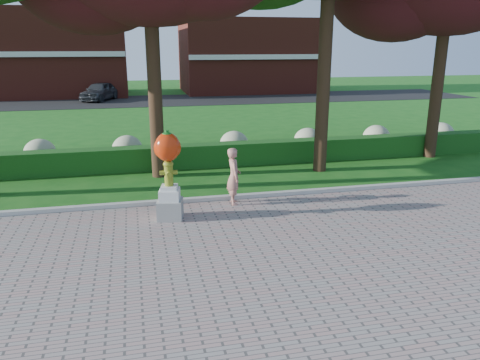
{
  "coord_description": "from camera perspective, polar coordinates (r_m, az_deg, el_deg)",
  "views": [
    {
      "loc": [
        -2.73,
        -9.23,
        4.23
      ],
      "look_at": [
        -0.38,
        1.0,
        1.17
      ],
      "focal_mm": 35.0,
      "sensor_mm": 36.0,
      "label": 1
    }
  ],
  "objects": [
    {
      "name": "street",
      "position": [
        37.57,
        -8.82,
        9.59
      ],
      "size": [
        50.0,
        8.0,
        0.02
      ],
      "primitive_type": "cube",
      "color": "black",
      "rests_on": "ground"
    },
    {
      "name": "building_left",
      "position": [
        43.84,
        -23.22,
        14.01
      ],
      "size": [
        14.0,
        8.0,
        7.0
      ],
      "primitive_type": "cube",
      "color": "maroon",
      "rests_on": "ground"
    },
    {
      "name": "woman",
      "position": [
        12.57,
        -0.77,
        0.48
      ],
      "size": [
        0.39,
        0.58,
        1.55
      ],
      "primitive_type": "imported",
      "rotation": [
        0.0,
        0.0,
        1.54
      ],
      "color": "tan",
      "rests_on": "walkway"
    },
    {
      "name": "building_right",
      "position": [
        44.55,
        1.02,
        14.9
      ],
      "size": [
        12.0,
        8.0,
        6.4
      ],
      "primitive_type": "cube",
      "color": "maroon",
      "rests_on": "ground"
    },
    {
      "name": "hydrangea_row",
      "position": [
        17.92,
        -2.06,
        4.37
      ],
      "size": [
        20.1,
        1.1,
        0.99
      ],
      "color": "#ADB58A",
      "rests_on": "ground"
    },
    {
      "name": "ground",
      "position": [
        10.51,
        3.27,
        -7.52
      ],
      "size": [
        100.0,
        100.0,
        0.0
      ],
      "primitive_type": "plane",
      "color": "#165515",
      "rests_on": "ground"
    },
    {
      "name": "walkway",
      "position": [
        7.25,
        12.62,
        -19.73
      ],
      "size": [
        40.0,
        14.0,
        0.04
      ],
      "primitive_type": "cube",
      "color": "gray",
      "rests_on": "ground"
    },
    {
      "name": "lawn_hedge",
      "position": [
        16.9,
        -3.31,
        3.1
      ],
      "size": [
        24.0,
        0.7,
        0.8
      ],
      "primitive_type": "cube",
      "color": "#134112",
      "rests_on": "ground"
    },
    {
      "name": "curb",
      "position": [
        13.2,
        -0.34,
        -2.12
      ],
      "size": [
        40.0,
        0.18,
        0.15
      ],
      "primitive_type": "cube",
      "color": "#ADADA5",
      "rests_on": "ground"
    },
    {
      "name": "hydrant_sculpture",
      "position": [
        11.5,
        -8.7,
        0.87
      ],
      "size": [
        0.71,
        0.71,
        2.23
      ],
      "rotation": [
        0.0,
        0.0,
        -0.2
      ],
      "color": "gray",
      "rests_on": "walkway"
    },
    {
      "name": "parked_car",
      "position": [
        38.43,
        -16.75,
        10.33
      ],
      "size": [
        3.18,
        4.49,
        1.42
      ],
      "primitive_type": "imported",
      "rotation": [
        0.0,
        0.0,
        -0.4
      ],
      "color": "#393D40",
      "rests_on": "street"
    }
  ]
}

